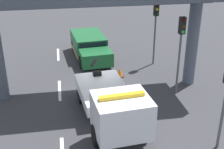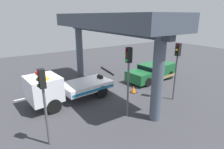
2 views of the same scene
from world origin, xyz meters
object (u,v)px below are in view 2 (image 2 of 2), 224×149
Objects in this scene: traffic_light_mid at (43,91)px; traffic_cone_orange at (133,90)px; tow_truck_white at (63,87)px; traffic_light_far at (128,68)px; traffic_light_near at (177,60)px; towed_van_green at (153,72)px.

traffic_cone_orange is at bearing -160.73° from traffic_light_mid.
tow_truck_white is 5.77m from traffic_cone_orange.
traffic_light_far is at bearing 44.07° from traffic_cone_orange.
traffic_light_mid is (5.00, -0.00, -0.35)m from traffic_light_far.
traffic_light_mid is at bearing -0.00° from traffic_light_near.
tow_truck_white is at bearing -57.25° from traffic_light_far.
tow_truck_white is 1.37× the size of towed_van_green.
traffic_light_mid reaches higher than traffic_cone_orange.
traffic_light_near is at bearing 180.00° from traffic_light_far.
traffic_light_mid is (11.60, 4.25, 2.11)m from towed_van_green.
traffic_cone_orange is (1.67, -2.74, -2.89)m from traffic_light_near.
traffic_light_near reaches higher than towed_van_green.
traffic_light_near is 7.60× the size of traffic_cone_orange.
traffic_light_mid is (9.50, -0.00, -0.27)m from traffic_light_near.
traffic_light_far reaches higher than traffic_light_mid.
traffic_light_near is (-7.18, 4.17, 1.96)m from tow_truck_white.
traffic_light_mid is at bearing 19.27° from traffic_cone_orange.
tow_truck_white reaches higher than traffic_cone_orange.
towed_van_green is 9.40× the size of traffic_cone_orange.
tow_truck_white is 1.69× the size of traffic_light_near.
traffic_light_far is 4.93m from traffic_cone_orange.
traffic_light_far is (6.60, 4.25, 2.46)m from towed_van_green.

